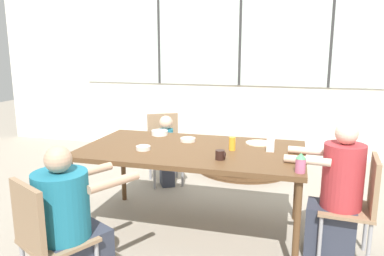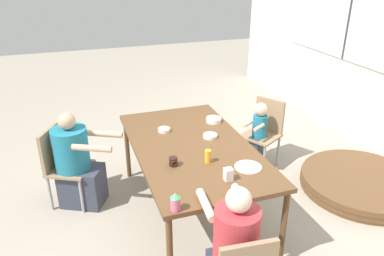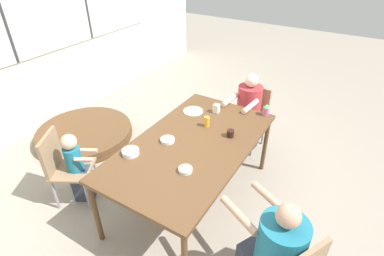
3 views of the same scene
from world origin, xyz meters
TOP-DOWN VIEW (x-y plane):
  - ground_plane at (0.00, 0.00)m, footprint 16.00×16.00m
  - dining_table at (0.00, 0.00)m, footprint 1.91×1.07m
  - chair_for_woman_green_shirt at (-0.63, -1.22)m, footprint 0.54×0.54m
  - chair_for_toddler at (-0.69, 1.19)m, footprint 0.55×0.55m
  - person_woman_green_shirt at (-0.55, -1.06)m, footprint 0.60×0.73m
  - person_toddler at (-0.61, 1.05)m, footprint 0.30×0.35m
  - coffee_mug at (0.31, -0.27)m, footprint 0.08×0.07m
  - sippy_cup at (0.91, -0.43)m, footprint 0.07×0.07m
  - juice_glass at (0.35, 0.03)m, footprint 0.06×0.06m
  - milk_carton_small at (0.67, 0.08)m, footprint 0.06×0.06m
  - bowl_white_shallow at (-0.39, -0.17)m, footprint 0.12×0.12m
  - bowl_cereal at (-0.45, 0.40)m, footprint 0.16×0.16m
  - bowl_fruit at (-0.10, 0.22)m, footprint 0.14×0.14m
  - plate_tortillas at (0.55, 0.32)m, footprint 0.23×0.23m
  - folded_table_stack at (0.21, 1.96)m, footprint 1.35×1.35m

SIDE VIEW (x-z plane):
  - ground_plane at x=0.00m, z-range 0.00..0.00m
  - folded_table_stack at x=0.21m, z-range 0.00..0.15m
  - person_toddler at x=-0.61m, z-range -0.01..0.84m
  - person_woman_green_shirt at x=-0.55m, z-range -0.06..0.97m
  - chair_for_woman_green_shirt at x=-0.63m, z-range 0.08..0.92m
  - chair_for_toddler at x=-0.69m, z-range 0.08..0.92m
  - dining_table at x=0.00m, z-range 0.34..1.11m
  - plate_tortillas at x=0.55m, z-range 0.78..0.79m
  - bowl_fruit at x=-0.10m, z-range 0.78..0.81m
  - bowl_white_shallow at x=-0.39m, z-range 0.78..0.81m
  - bowl_cereal at x=-0.45m, z-range 0.78..0.83m
  - coffee_mug at x=0.31m, z-range 0.78..0.85m
  - milk_carton_small at x=0.67m, z-range 0.78..0.88m
  - juice_glass at x=0.35m, z-range 0.78..0.89m
  - sippy_cup at x=0.91m, z-range 0.78..0.92m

